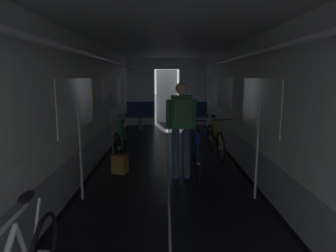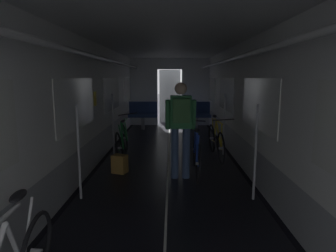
% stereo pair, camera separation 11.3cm
% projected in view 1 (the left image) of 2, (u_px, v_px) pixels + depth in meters
% --- Properties ---
extents(train_car_shell, '(3.14, 12.34, 2.57)m').
position_uv_depth(train_car_shell, '(168.00, 81.00, 5.67)').
color(train_car_shell, black).
rests_on(train_car_shell, ground).
extents(bench_seat_far_left, '(0.98, 0.51, 0.95)m').
position_uv_depth(bench_seat_far_left, '(140.00, 113.00, 10.26)').
color(bench_seat_far_left, gray).
rests_on(bench_seat_far_left, ground).
extents(bench_seat_far_right, '(0.98, 0.51, 0.95)m').
position_uv_depth(bench_seat_far_right, '(193.00, 113.00, 10.27)').
color(bench_seat_far_right, gray).
rests_on(bench_seat_far_right, ground).
extents(bicycle_green, '(0.44, 1.69, 0.96)m').
position_uv_depth(bicycle_green, '(122.00, 141.00, 6.68)').
color(bicycle_green, black).
rests_on(bicycle_green, ground).
extents(bicycle_yellow, '(0.44, 1.69, 0.94)m').
position_uv_depth(bicycle_yellow, '(215.00, 140.00, 6.71)').
color(bicycle_yellow, black).
rests_on(bicycle_yellow, ground).
extents(person_cyclist_aisle, '(0.53, 0.38, 1.69)m').
position_uv_depth(person_cyclist_aisle, '(181.00, 122.00, 5.21)').
color(person_cyclist_aisle, '#384C75').
rests_on(person_cyclist_aisle, ground).
extents(bicycle_blue_in_aisle, '(0.44, 1.69, 0.94)m').
position_uv_depth(bicycle_blue_in_aisle, '(197.00, 153.00, 5.58)').
color(bicycle_blue_in_aisle, black).
rests_on(bicycle_blue_in_aisle, ground).
extents(backpack_on_floor, '(0.31, 0.28, 0.34)m').
position_uv_depth(backpack_on_floor, '(120.00, 164.00, 5.63)').
color(backpack_on_floor, olive).
rests_on(backpack_on_floor, ground).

